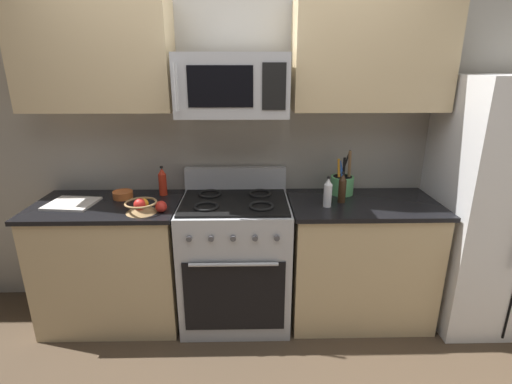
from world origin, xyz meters
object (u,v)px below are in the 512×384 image
refrigerator (495,206)px  utensil_crock (342,184)px  bottle_soy (342,188)px  apple_loose (161,207)px  bottle_vinegar (328,193)px  range_oven (236,259)px  fruit_basket (141,206)px  microwave (232,85)px  prep_bowl (123,194)px  bottle_hot_sauce (163,182)px  cutting_board (72,204)px

refrigerator → utensil_crock: bearing=169.3°
utensil_crock → bottle_soy: 0.19m
apple_loose → bottle_vinegar: bottle_vinegar is taller
range_oven → bottle_vinegar: 0.83m
fruit_basket → refrigerator: bearing=3.6°
microwave → bottle_soy: (0.75, -0.03, -0.69)m
prep_bowl → bottle_soy: bearing=-4.2°
microwave → bottle_hot_sauce: bearing=163.6°
prep_bowl → bottle_hot_sauce: bearing=14.2°
prep_bowl → apple_loose: bearing=-39.9°
fruit_basket → bottle_vinegar: 1.23m
apple_loose → bottle_vinegar: bearing=4.2°
microwave → apple_loose: microwave is taller
bottle_vinegar → bottle_soy: 0.15m
refrigerator → prep_bowl: 2.64m
bottle_hot_sauce → bottle_vinegar: 1.19m
apple_loose → bottle_vinegar: size_ratio=0.36×
utensil_crock → cutting_board: (-1.91, -0.19, -0.07)m
fruit_basket → range_oven: bearing=15.9°
refrigerator → bottle_soy: refrigerator is taller
range_oven → bottle_soy: bottle_soy is taller
range_oven → bottle_soy: size_ratio=5.00×
bottle_vinegar → bottle_hot_sauce: bearing=167.0°
refrigerator → fruit_basket: (-2.43, -0.15, 0.07)m
fruit_basket → bottle_hot_sauce: size_ratio=0.95×
bottle_hot_sauce → bottle_soy: (1.28, -0.18, -0.00)m
range_oven → apple_loose: (-0.47, -0.17, 0.47)m
fruit_basket → cutting_board: bearing=163.2°
refrigerator → microwave: (-1.83, 0.04, 0.82)m
utensil_crock → apple_loose: (-1.26, -0.35, -0.04)m
microwave → fruit_basket: size_ratio=3.38×
utensil_crock → fruit_basket: 1.43m
microwave → prep_bowl: size_ratio=4.92×
microwave → bottle_soy: 1.02m
fruit_basket → bottle_soy: (1.34, 0.17, 0.06)m
bottle_hot_sauce → prep_bowl: (-0.27, -0.07, -0.07)m
bottle_vinegar → bottle_soy: (0.12, 0.09, 0.00)m
fruit_basket → cutting_board: (-0.52, 0.16, -0.04)m
range_oven → bottle_hot_sauce: 0.78m
bottle_hot_sauce → bottle_soy: size_ratio=1.00×
cutting_board → bottle_vinegar: size_ratio=1.44×
range_oven → cutting_board: range_oven is taller
refrigerator → bottle_vinegar: bearing=-176.7°
bottle_hot_sauce → prep_bowl: 0.29m
microwave → utensil_crock: size_ratio=2.09×
apple_loose → bottle_soy: size_ratio=0.35×
microwave → utensil_crock: microwave is taller
apple_loose → bottle_hot_sauce: (-0.06, 0.35, 0.06)m
utensil_crock → fruit_basket: (-1.39, -0.35, -0.03)m
range_oven → bottle_hot_sauce: bearing=161.0°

